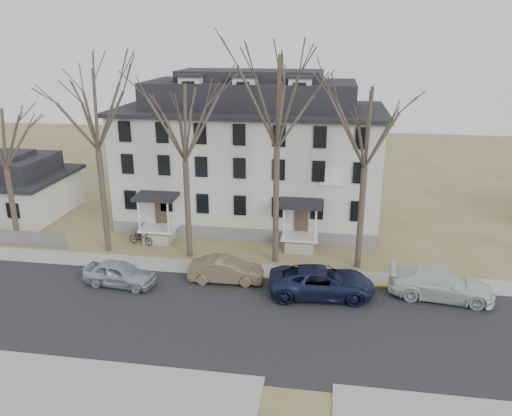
% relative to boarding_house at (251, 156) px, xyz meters
% --- Properties ---
extents(ground, '(120.00, 120.00, 0.00)m').
position_rel_boarding_house_xyz_m(ground, '(2.00, -17.95, -5.38)').
color(ground, olive).
rests_on(ground, ground).
extents(main_road, '(120.00, 10.00, 0.04)m').
position_rel_boarding_house_xyz_m(main_road, '(2.00, -15.95, -5.38)').
color(main_road, '#27272A').
rests_on(main_road, ground).
extents(far_sidewalk, '(120.00, 2.00, 0.08)m').
position_rel_boarding_house_xyz_m(far_sidewalk, '(2.00, -9.95, -5.38)').
color(far_sidewalk, '#A09F97').
rests_on(far_sidewalk, ground).
extents(near_sidewalk_left, '(20.00, 5.00, 0.08)m').
position_rel_boarding_house_xyz_m(near_sidewalk_left, '(-6.00, -22.95, -5.38)').
color(near_sidewalk_left, '#A09F97').
rests_on(near_sidewalk_left, ground).
extents(yellow_curb, '(14.00, 0.25, 0.06)m').
position_rel_boarding_house_xyz_m(yellow_curb, '(7.00, -10.85, -5.38)').
color(yellow_curb, gold).
rests_on(yellow_curb, ground).
extents(boarding_house, '(20.80, 12.36, 12.05)m').
position_rel_boarding_house_xyz_m(boarding_house, '(0.00, 0.00, 0.00)').
color(boarding_house, slate).
rests_on(boarding_house, ground).
extents(small_house, '(8.70, 8.70, 5.00)m').
position_rel_boarding_house_xyz_m(small_house, '(-20.00, -1.96, -3.13)').
color(small_house, silver).
rests_on(small_house, ground).
extents(tree_far_left, '(8.40, 8.40, 13.72)m').
position_rel_boarding_house_xyz_m(tree_far_left, '(-9.00, -8.15, 4.96)').
color(tree_far_left, '#473B31').
rests_on(tree_far_left, ground).
extents(tree_mid_left, '(7.80, 7.80, 12.74)m').
position_rel_boarding_house_xyz_m(tree_mid_left, '(-3.00, -8.15, 4.22)').
color(tree_mid_left, '#473B31').
rests_on(tree_mid_left, ground).
extents(tree_center, '(9.00, 9.00, 14.70)m').
position_rel_boarding_house_xyz_m(tree_center, '(3.00, -8.15, 5.71)').
color(tree_center, '#473B31').
rests_on(tree_center, ground).
extents(tree_mid_right, '(7.80, 7.80, 12.74)m').
position_rel_boarding_house_xyz_m(tree_mid_right, '(8.50, -8.15, 4.22)').
color(tree_mid_right, '#473B31').
rests_on(tree_mid_right, ground).
extents(tree_bungalow, '(6.60, 6.60, 10.78)m').
position_rel_boarding_house_xyz_m(tree_bungalow, '(-16.00, -8.15, 2.74)').
color(tree_bungalow, '#473B31').
rests_on(tree_bungalow, ground).
extents(car_silver, '(4.64, 2.27, 1.52)m').
position_rel_boarding_house_xyz_m(car_silver, '(-5.98, -13.06, -4.62)').
color(car_silver, '#B0B7CA').
rests_on(car_silver, ground).
extents(car_tan, '(4.64, 1.80, 1.51)m').
position_rel_boarding_house_xyz_m(car_tan, '(0.33, -11.58, -4.63)').
color(car_tan, '#756047').
rests_on(car_tan, ground).
extents(car_navy, '(6.41, 3.42, 1.71)m').
position_rel_boarding_house_xyz_m(car_navy, '(6.23, -12.47, -4.52)').
color(car_navy, '#171E3D').
rests_on(car_navy, ground).
extents(car_white, '(6.10, 2.98, 1.71)m').
position_rel_boarding_house_xyz_m(car_white, '(13.09, -11.67, -4.53)').
color(car_white, silver).
rests_on(car_white, ground).
extents(bicycle_left, '(2.00, 1.00, 1.00)m').
position_rel_boarding_house_xyz_m(bicycle_left, '(-7.03, -6.90, -4.88)').
color(bicycle_left, black).
rests_on(bicycle_left, ground).
extents(bicycle_right, '(1.66, 0.65, 0.97)m').
position_rel_boarding_house_xyz_m(bicycle_right, '(-7.04, -6.21, -4.89)').
color(bicycle_right, black).
rests_on(bicycle_right, ground).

